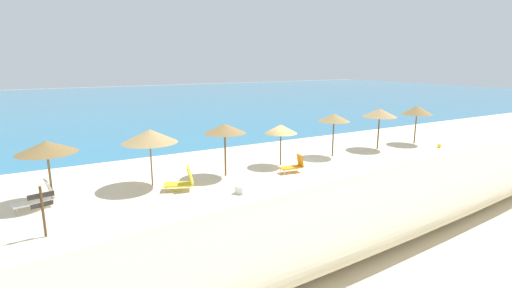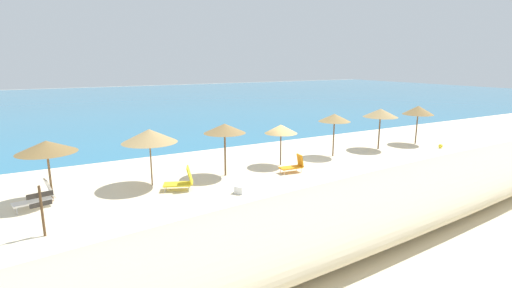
% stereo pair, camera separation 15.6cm
% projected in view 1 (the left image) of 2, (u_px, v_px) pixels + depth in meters
% --- Properties ---
extents(ground_plane, '(160.00, 160.00, 0.00)m').
position_uv_depth(ground_plane, '(292.00, 166.00, 22.40)').
color(ground_plane, beige).
extents(sea_water, '(160.00, 73.09, 0.01)m').
position_uv_depth(sea_water, '(132.00, 101.00, 58.79)').
color(sea_water, teal).
rests_on(sea_water, ground_plane).
extents(dune_ridge, '(49.12, 8.34, 1.72)m').
position_uv_depth(dune_ridge, '(401.00, 197.00, 14.88)').
color(dune_ridge, beige).
rests_on(dune_ridge, ground_plane).
extents(beach_umbrella_0, '(2.48, 2.48, 2.73)m').
position_uv_depth(beach_umbrella_0, '(46.00, 147.00, 16.21)').
color(beach_umbrella_0, brown).
rests_on(beach_umbrella_0, ground_plane).
extents(beach_umbrella_1, '(2.68, 2.68, 2.84)m').
position_uv_depth(beach_umbrella_1, '(150.00, 136.00, 18.35)').
color(beach_umbrella_1, brown).
rests_on(beach_umbrella_1, ground_plane).
extents(beach_umbrella_2, '(2.22, 2.22, 2.84)m').
position_uv_depth(beach_umbrella_2, '(225.00, 129.00, 20.00)').
color(beach_umbrella_2, brown).
rests_on(beach_umbrella_2, ground_plane).
extents(beach_umbrella_3, '(1.92, 1.92, 2.44)m').
position_uv_depth(beach_umbrella_3, '(281.00, 129.00, 22.15)').
color(beach_umbrella_3, brown).
rests_on(beach_umbrella_3, ground_plane).
extents(beach_umbrella_4, '(2.04, 2.04, 2.77)m').
position_uv_depth(beach_umbrella_4, '(334.00, 118.00, 24.25)').
color(beach_umbrella_4, brown).
rests_on(beach_umbrella_4, ground_plane).
extents(beach_umbrella_5, '(2.36, 2.36, 2.84)m').
position_uv_depth(beach_umbrella_5, '(380.00, 113.00, 26.31)').
color(beach_umbrella_5, brown).
rests_on(beach_umbrella_5, ground_plane).
extents(beach_umbrella_6, '(2.22, 2.22, 2.84)m').
position_uv_depth(beach_umbrella_6, '(417.00, 110.00, 28.03)').
color(beach_umbrella_6, brown).
rests_on(beach_umbrella_6, ground_plane).
extents(lounge_chair_0, '(1.54, 1.16, 1.15)m').
position_uv_depth(lounge_chair_0, '(182.00, 181.00, 18.13)').
color(lounge_chair_0, yellow).
rests_on(lounge_chair_0, ground_plane).
extents(lounge_chair_1, '(1.34, 0.69, 0.99)m').
position_uv_depth(lounge_chair_1, '(294.00, 165.00, 21.08)').
color(lounge_chair_1, orange).
rests_on(lounge_chair_1, ground_plane).
extents(lounge_chair_2, '(1.67, 0.92, 1.16)m').
position_uv_depth(lounge_chair_2, '(38.00, 198.00, 15.91)').
color(lounge_chair_2, white).
rests_on(lounge_chair_2, ground_plane).
extents(wooden_signpost, '(0.83, 0.23, 1.86)m').
position_uv_depth(wooden_signpost, '(42.00, 207.00, 13.17)').
color(wooden_signpost, brown).
rests_on(wooden_signpost, ground_plane).
extents(beach_ball, '(0.29, 0.29, 0.29)m').
position_uv_depth(beach_ball, '(439.00, 146.00, 27.11)').
color(beach_ball, yellow).
rests_on(beach_ball, ground_plane).
extents(cooler_box, '(0.55, 0.56, 0.35)m').
position_uv_depth(cooler_box, '(240.00, 190.00, 17.76)').
color(cooler_box, white).
rests_on(cooler_box, ground_plane).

